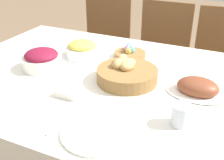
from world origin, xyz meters
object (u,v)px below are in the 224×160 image
object	(u,v)px
chair_far_right	(220,69)
chair_far_center	(160,58)
egg_basket	(130,53)
knife	(137,145)
drinking_cup	(181,115)
pineapple_bowl	(82,49)
spoon	(145,147)
dinner_plate	(97,132)
beet_salad_bowl	(42,59)
bread_basket	(127,73)
butter_dish	(67,93)
chair_far_left	(103,49)
ham_platter	(198,88)
fork	(61,122)

from	to	relation	value
chair_far_right	chair_far_center	xyz separation A→B (m)	(-0.47, 0.00, 0.00)
chair_far_right	egg_basket	xyz separation A→B (m)	(-0.48, -0.68, 0.29)
knife	drinking_cup	world-z (taller)	drinking_cup
egg_basket	pineapple_bowl	xyz separation A→B (m)	(-0.26, -0.11, 0.02)
spoon	drinking_cup	xyz separation A→B (m)	(0.08, 0.18, 0.04)
dinner_plate	chair_far_center	bearing A→B (deg)	95.81
drinking_cup	beet_salad_bowl	bearing A→B (deg)	166.18
drinking_cup	chair_far_right	bearing A→B (deg)	86.71
chair_far_right	bread_basket	xyz separation A→B (m)	(-0.39, -0.95, 0.31)
chair_far_center	beet_salad_bowl	bearing A→B (deg)	-110.33
chair_far_center	egg_basket	size ratio (longest dim) A/B	5.16
bread_basket	chair_far_center	bearing A→B (deg)	94.98
pineapple_bowl	butter_dish	world-z (taller)	pineapple_bowl
dinner_plate	knife	world-z (taller)	dinner_plate
drinking_cup	butter_dish	bearing A→B (deg)	-179.77
beet_salad_bowl	drinking_cup	bearing A→B (deg)	-13.82
beet_salad_bowl	spoon	size ratio (longest dim) A/B	1.16
chair_far_left	beet_salad_bowl	bearing A→B (deg)	-85.16
drinking_cup	butter_dish	distance (m)	0.51
ham_platter	dinner_plate	xyz separation A→B (m)	(-0.28, -0.45, -0.02)
dinner_plate	fork	size ratio (longest dim) A/B	1.47
butter_dish	fork	bearing A→B (deg)	-65.07
egg_basket	pineapple_bowl	bearing A→B (deg)	-156.86
egg_basket	spoon	world-z (taller)	egg_basket
chair_far_center	beet_salad_bowl	world-z (taller)	chair_far_center
chair_far_center	fork	distance (m)	1.41
chair_far_right	fork	size ratio (longest dim) A/B	5.28
fork	spoon	bearing A→B (deg)	0.86
ham_platter	beet_salad_bowl	world-z (taller)	beet_salad_bowl
butter_dish	pineapple_bowl	bearing A→B (deg)	111.31
chair_far_left	chair_far_center	bearing A→B (deg)	-2.82
bread_basket	egg_basket	world-z (taller)	bread_basket
pineapple_bowl	spoon	xyz separation A→B (m)	(0.59, -0.60, -0.05)
chair_far_left	drinking_cup	size ratio (longest dim) A/B	10.95
pineapple_bowl	butter_dish	xyz separation A→B (m)	(0.16, -0.42, -0.03)
bread_basket	knife	world-z (taller)	bread_basket
fork	dinner_plate	bearing A→B (deg)	0.86
ham_platter	spoon	xyz separation A→B (m)	(-0.10, -0.45, -0.02)
chair_far_center	knife	size ratio (longest dim) A/B	5.28
chair_far_right	drinking_cup	world-z (taller)	chair_far_right
chair_far_center	chair_far_left	world-z (taller)	same
chair_far_right	dinner_plate	bearing A→B (deg)	-109.89
ham_platter	fork	distance (m)	0.63
beet_salad_bowl	knife	distance (m)	0.78
spoon	drinking_cup	world-z (taller)	drinking_cup
pineapple_bowl	dinner_plate	bearing A→B (deg)	-56.02
ham_platter	drinking_cup	distance (m)	0.27
egg_basket	butter_dish	xyz separation A→B (m)	(-0.09, -0.53, -0.01)
dinner_plate	spoon	world-z (taller)	dinner_plate
egg_basket	ham_platter	size ratio (longest dim) A/B	0.63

